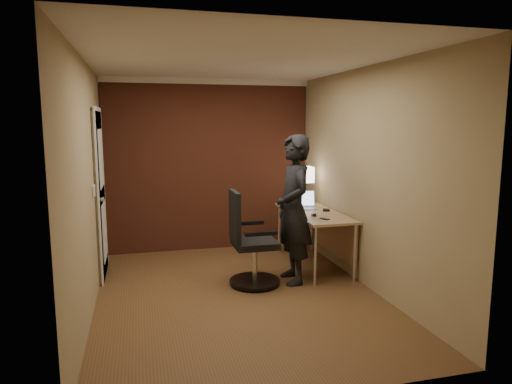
% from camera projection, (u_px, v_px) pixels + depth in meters
% --- Properties ---
extents(room, '(4.00, 4.00, 4.00)m').
position_uv_depth(room, '(194.00, 160.00, 6.23)').
color(room, brown).
rests_on(room, ground).
extents(desk, '(0.60, 1.50, 0.73)m').
position_uv_depth(desk, '(319.00, 221.00, 5.97)').
color(desk, tan).
rests_on(desk, ground).
extents(desk_lamp, '(0.22, 0.22, 0.54)m').
position_uv_depth(desk_lamp, '(304.00, 175.00, 6.41)').
color(desk_lamp, silver).
rests_on(desk_lamp, desk).
extents(laptop, '(0.37, 0.31, 0.23)m').
position_uv_depth(laptop, '(304.00, 203.00, 6.17)').
color(laptop, silver).
rests_on(laptop, desk).
extents(mouse, '(0.09, 0.11, 0.03)m').
position_uv_depth(mouse, '(314.00, 215.00, 5.66)').
color(mouse, black).
rests_on(mouse, desk).
extents(phone, '(0.10, 0.13, 0.01)m').
position_uv_depth(phone, '(325.00, 219.00, 5.46)').
color(phone, black).
rests_on(phone, desk).
extents(wallet, '(0.12, 0.14, 0.02)m').
position_uv_depth(wallet, '(326.00, 210.00, 5.98)').
color(wallet, black).
rests_on(wallet, desk).
extents(office_chair, '(0.59, 0.60, 1.09)m').
position_uv_depth(office_chair, '(249.00, 245.00, 5.25)').
color(office_chair, black).
rests_on(office_chair, ground).
extents(person, '(0.42, 0.64, 1.74)m').
position_uv_depth(person, '(294.00, 209.00, 5.32)').
color(person, black).
rests_on(person, ground).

